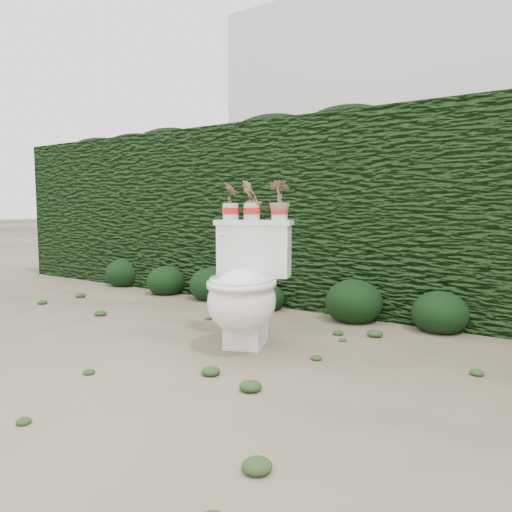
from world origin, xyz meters
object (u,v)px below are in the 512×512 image
Objects in this scene: potted_plant_center at (252,201)px; potted_plant_right at (280,201)px; potted_plant_left at (231,202)px; toilet at (245,289)px.

potted_plant_center reaches higher than potted_plant_right.
potted_plant_right is at bearing -127.04° from potted_plant_left.
toilet is 3.32× the size of potted_plant_right.
potted_plant_center is (0.13, 0.05, 0.00)m from potted_plant_left.
potted_plant_left is 0.33m from potted_plant_right.
toilet is at bearing 55.04° from potted_plant_center.
potted_plant_center is 1.01× the size of potted_plant_right.
potted_plant_center reaches higher than toilet.
potted_plant_right is (0.17, 0.07, -0.00)m from potted_plant_center.
potted_plant_left is 0.14m from potted_plant_center.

